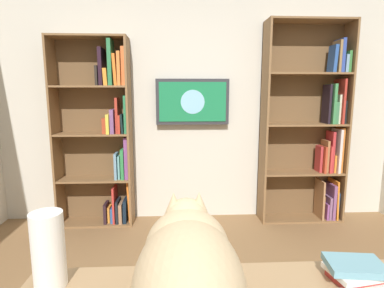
# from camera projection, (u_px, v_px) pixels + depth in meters

# --- Properties ---
(wall_back) EXTENTS (4.52, 0.06, 2.70)m
(wall_back) POSITION_uv_depth(u_px,v_px,m) (199.00, 100.00, 3.46)
(wall_back) COLOR beige
(wall_back) RESTS_ON ground
(bookshelf_left) EXTENTS (0.91, 0.28, 2.18)m
(bookshelf_left) POSITION_uv_depth(u_px,v_px,m) (314.00, 130.00, 3.41)
(bookshelf_left) COLOR brown
(bookshelf_left) RESTS_ON ground
(bookshelf_right) EXTENTS (0.80, 0.28, 2.00)m
(bookshelf_right) POSITION_uv_depth(u_px,v_px,m) (103.00, 133.00, 3.30)
(bookshelf_right) COLOR brown
(bookshelf_right) RESTS_ON ground
(wall_mounted_tv) EXTENTS (0.80, 0.07, 0.50)m
(wall_mounted_tv) POSITION_uv_depth(u_px,v_px,m) (192.00, 102.00, 3.37)
(wall_mounted_tv) COLOR #333338
(cat) EXTENTS (0.30, 0.67, 0.36)m
(cat) POSITION_uv_depth(u_px,v_px,m) (188.00, 274.00, 0.84)
(cat) COLOR #D1B284
(cat) RESTS_ON desk
(paper_towel_roll) EXTENTS (0.11, 0.11, 0.27)m
(paper_towel_roll) POSITION_uv_depth(u_px,v_px,m) (48.00, 250.00, 1.06)
(paper_towel_roll) COLOR white
(paper_towel_roll) RESTS_ON desk
(desk_book_stack) EXTENTS (0.21, 0.17, 0.07)m
(desk_book_stack) POSITION_uv_depth(u_px,v_px,m) (355.00, 271.00, 1.10)
(desk_book_stack) COLOR #B7332D
(desk_book_stack) RESTS_ON desk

